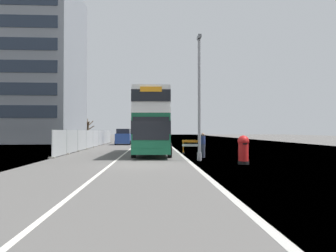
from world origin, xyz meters
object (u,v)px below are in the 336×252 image
object	(u,v)px
double_decker_bus	(153,122)
red_pillar_postbox	(243,148)
car_receding_mid	(127,136)
car_oncoming_near	(124,137)
car_receding_far	(130,135)
lamppost_foreground	(199,102)
roadworks_barrier	(194,145)
pedestrian_at_kerb	(203,145)

from	to	relation	value
double_decker_bus	red_pillar_postbox	size ratio (longest dim) A/B	6.47
double_decker_bus	car_receding_mid	size ratio (longest dim) A/B	2.31
red_pillar_postbox	car_oncoming_near	size ratio (longest dim) A/B	0.41
double_decker_bus	car_receding_far	xyz separation A→B (m)	(-4.40, 35.11, -1.52)
car_receding_mid	red_pillar_postbox	bearing A→B (deg)	-74.52
car_receding_far	lamppost_foreground	bearing A→B (deg)	-79.75
double_decker_bus	car_receding_far	size ratio (longest dim) A/B	2.67
red_pillar_postbox	roadworks_barrier	xyz separation A→B (m)	(-1.71, 7.87, -0.17)
red_pillar_postbox	car_receding_mid	size ratio (longest dim) A/B	0.36
car_oncoming_near	car_receding_mid	distance (m)	9.41
pedestrian_at_kerb	red_pillar_postbox	bearing A→B (deg)	-70.22
roadworks_barrier	car_oncoming_near	bearing A→B (deg)	113.57
double_decker_bus	lamppost_foreground	world-z (taller)	lamppost_foreground
double_decker_bus	roadworks_barrier	world-z (taller)	double_decker_bus
roadworks_barrier	car_receding_far	bearing A→B (deg)	102.54
lamppost_foreground	car_oncoming_near	world-z (taller)	lamppost_foreground
pedestrian_at_kerb	double_decker_bus	bearing A→B (deg)	137.13
roadworks_barrier	car_oncoming_near	size ratio (longest dim) A/B	0.49
roadworks_barrier	car_receding_mid	world-z (taller)	car_receding_mid
double_decker_bus	car_receding_far	bearing A→B (deg)	97.15
roadworks_barrier	car_oncoming_near	xyz separation A→B (m)	(-7.29, 16.70, 0.31)
red_pillar_postbox	pedestrian_at_kerb	world-z (taller)	pedestrian_at_kerb
double_decker_bus	red_pillar_postbox	distance (m)	9.21
red_pillar_postbox	car_oncoming_near	world-z (taller)	car_oncoming_near
car_oncoming_near	car_receding_mid	world-z (taller)	car_oncoming_near
double_decker_bus	car_receding_mid	xyz separation A→B (m)	(-4.37, 26.45, -1.60)
car_oncoming_near	car_receding_mid	size ratio (longest dim) A/B	0.87
lamppost_foreground	car_oncoming_near	bearing A→B (deg)	107.06
red_pillar_postbox	roadworks_barrier	world-z (taller)	red_pillar_postbox
lamppost_foreground	car_oncoming_near	xyz separation A→B (m)	(-6.88, 22.41, -2.67)
double_decker_bus	car_oncoming_near	bearing A→B (deg)	103.08
car_receding_far	pedestrian_at_kerb	size ratio (longest dim) A/B	2.26
lamppost_foreground	car_receding_mid	world-z (taller)	lamppost_foreground
red_pillar_postbox	roadworks_barrier	distance (m)	8.06
car_oncoming_near	car_receding_far	world-z (taller)	car_receding_far
lamppost_foreground	car_receding_far	world-z (taller)	lamppost_foreground
car_receding_mid	car_receding_far	xyz separation A→B (m)	(-0.03, 8.66, 0.08)
car_receding_mid	car_oncoming_near	bearing A→B (deg)	-87.47
double_decker_bus	pedestrian_at_kerb	bearing A→B (deg)	-42.87
car_oncoming_near	pedestrian_at_kerb	bearing A→B (deg)	-69.83
red_pillar_postbox	double_decker_bus	bearing A→B (deg)	123.76
roadworks_barrier	car_receding_mid	size ratio (longest dim) A/B	0.42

